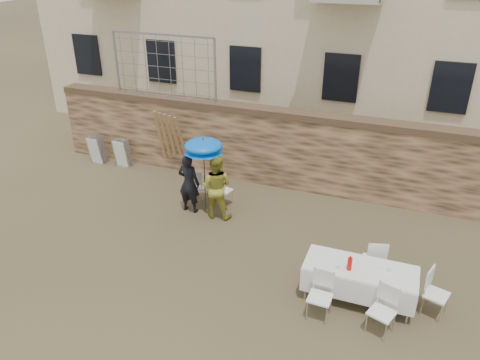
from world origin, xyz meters
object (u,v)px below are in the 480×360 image
(couple_chair_right, at_px, (223,189))
(table_chair_back, at_px, (375,259))
(table_chair_side, at_px, (437,294))
(couple_chair_left, at_px, (199,185))
(table_chair_front_right, at_px, (382,312))
(umbrella, at_px, (203,148))
(chair_stack_right, at_px, (125,151))
(soda_bottle, at_px, (350,264))
(chair_stack_left, at_px, (101,147))
(man_suit, at_px, (189,183))
(table_chair_front_left, at_px, (320,297))
(woman_dress, at_px, (216,186))
(banquet_table, at_px, (361,269))

(couple_chair_right, relative_size, table_chair_back, 1.00)
(table_chair_side, bearing_deg, couple_chair_left, 85.77)
(table_chair_back, bearing_deg, table_chair_front_right, 85.92)
(umbrella, bearing_deg, chair_stack_right, 154.00)
(soda_bottle, distance_m, table_chair_side, 1.67)
(table_chair_side, height_order, chair_stack_left, table_chair_side)
(chair_stack_right, bearing_deg, soda_bottle, -27.47)
(couple_chair_right, xyz_separation_m, table_chair_front_right, (4.38, -3.24, 0.00))
(couple_chair_left, distance_m, couple_chair_right, 0.70)
(couple_chair_left, xyz_separation_m, soda_bottle, (4.38, -2.64, 0.43))
(soda_bottle, distance_m, table_chair_back, 1.11)
(table_chair_back, bearing_deg, man_suit, -28.39)
(table_chair_front_right, distance_m, table_chair_side, 1.24)
(table_chair_front_left, relative_size, table_chair_back, 1.00)
(chair_stack_right, bearing_deg, couple_chair_right, -18.44)
(woman_dress, distance_m, banquet_table, 4.29)
(table_chair_back, xyz_separation_m, chair_stack_right, (-7.95, 2.97, -0.02))
(table_chair_back, bearing_deg, chair_stack_left, -33.61)
(couple_chair_right, distance_m, soda_bottle, 4.55)
(couple_chair_left, bearing_deg, soda_bottle, 149.27)
(woman_dress, height_order, table_chair_front_right, woman_dress)
(table_chair_back, bearing_deg, couple_chair_left, -34.45)
(chair_stack_right, bearing_deg, table_chair_front_right, -28.75)
(umbrella, xyz_separation_m, table_chair_front_right, (4.68, -2.79, -1.31))
(couple_chair_left, distance_m, table_chair_back, 5.07)
(woman_dress, height_order, couple_chair_left, woman_dress)
(man_suit, relative_size, table_chair_front_left, 1.67)
(umbrella, distance_m, table_chair_back, 4.74)
(umbrella, relative_size, table_chair_front_right, 1.98)
(chair_stack_left, xyz_separation_m, chair_stack_right, (0.90, 0.00, 0.00))
(couple_chair_left, bearing_deg, table_chair_front_left, 141.20)
(woman_dress, height_order, table_chair_side, woman_dress)
(banquet_table, relative_size, chair_stack_left, 2.28)
(couple_chair_right, bearing_deg, banquet_table, 162.06)
(table_chair_back, height_order, table_chair_side, same)
(table_chair_front_left, bearing_deg, table_chair_front_right, 2.42)
(umbrella, distance_m, soda_bottle, 4.63)
(couple_chair_right, xyz_separation_m, table_chair_side, (5.28, -2.39, 0.00))
(umbrella, relative_size, couple_chair_right, 1.98)
(woman_dress, height_order, umbrella, umbrella)
(woman_dress, bearing_deg, man_suit, -4.69)
(woman_dress, xyz_separation_m, chair_stack_right, (-3.92, 1.84, -0.39))
(man_suit, bearing_deg, table_chair_front_right, 154.01)
(couple_chair_right, height_order, table_chair_back, same)
(soda_bottle, xyz_separation_m, table_chair_side, (1.60, 0.25, -0.43))
(banquet_table, distance_m, table_chair_side, 1.43)
(couple_chair_right, distance_m, table_chair_back, 4.42)
(banquet_table, distance_m, chair_stack_right, 8.62)
(couple_chair_left, distance_m, banquet_table, 5.22)
(couple_chair_right, height_order, table_chair_side, same)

